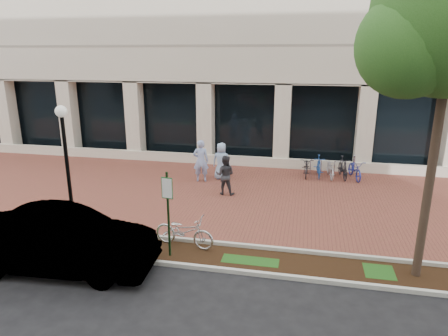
% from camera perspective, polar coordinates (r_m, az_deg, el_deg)
% --- Properties ---
extents(ground, '(120.00, 120.00, 0.00)m').
position_cam_1_polar(ground, '(16.63, -0.05, -3.76)').
color(ground, black).
rests_on(ground, ground).
extents(brick_plaza, '(40.00, 9.00, 0.01)m').
position_cam_1_polar(brick_plaza, '(16.63, -0.05, -3.75)').
color(brick_plaza, brown).
rests_on(brick_plaza, ground).
extents(planting_strip, '(40.00, 1.50, 0.01)m').
position_cam_1_polar(planting_strip, '(11.98, -5.38, -12.11)').
color(planting_strip, black).
rests_on(planting_strip, ground).
extents(curb_plaza_side, '(40.00, 0.12, 0.12)m').
position_cam_1_polar(curb_plaza_side, '(12.59, -4.37, -10.32)').
color(curb_plaza_side, beige).
rests_on(curb_plaza_side, ground).
extents(curb_street_side, '(40.00, 0.12, 0.12)m').
position_cam_1_polar(curb_street_side, '(11.33, -6.53, -13.60)').
color(curb_street_side, beige).
rests_on(curb_street_side, ground).
extents(parking_sign, '(0.34, 0.07, 2.53)m').
position_cam_1_polar(parking_sign, '(11.27, -8.04, -5.12)').
color(parking_sign, '#133515').
rests_on(parking_sign, ground).
extents(lamppost, '(0.36, 0.36, 4.15)m').
position_cam_1_polar(lamppost, '(13.34, -21.52, 0.61)').
color(lamppost, black).
rests_on(lamppost, ground).
extents(locked_bicycle, '(2.00, 0.97, 1.01)m').
position_cam_1_polar(locked_bicycle, '(12.20, -5.70, -8.96)').
color(locked_bicycle, silver).
rests_on(locked_bicycle, ground).
extents(pedestrian_left, '(0.78, 0.59, 1.93)m').
position_cam_1_polar(pedestrian_left, '(18.05, -3.32, 1.03)').
color(pedestrian_left, '#98ACE2').
rests_on(pedestrian_left, ground).
extents(pedestrian_mid, '(0.82, 0.64, 1.66)m').
position_cam_1_polar(pedestrian_mid, '(16.39, 0.15, -1.02)').
color(pedestrian_mid, '#2C2D32').
rests_on(pedestrian_mid, ground).
extents(pedestrian_right, '(0.88, 0.60, 1.73)m').
position_cam_1_polar(pedestrian_right, '(18.37, -0.38, 0.99)').
color(pedestrian_right, '#9CBFE9').
rests_on(pedestrian_right, ground).
extents(bollard, '(0.12, 0.12, 1.00)m').
position_cam_1_polar(bollard, '(20.11, 18.06, 0.47)').
color(bollard, '#B9B9BE').
rests_on(bollard, ground).
extents(bike_rack_cluster, '(2.98, 1.83, 1.01)m').
position_cam_1_polar(bike_rack_cluster, '(19.40, 14.99, 0.06)').
color(bike_rack_cluster, black).
rests_on(bike_rack_cluster, ground).
extents(sedan_near_curb, '(5.13, 2.08, 1.65)m').
position_cam_1_polar(sedan_near_curb, '(11.66, -22.24, -9.64)').
color(sedan_near_curb, silver).
rests_on(sedan_near_curb, ground).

